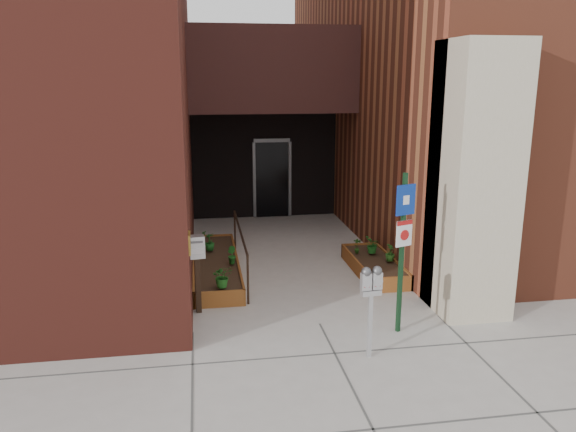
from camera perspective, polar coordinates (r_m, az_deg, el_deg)
name	(u,v)px	position (r m, az deg, el deg)	size (l,w,h in m)	color
ground	(320,324)	(9.13, 3.24, -10.89)	(80.00, 80.00, 0.00)	#9E9991
architecture	(258,31)	(15.12, -3.07, 18.25)	(20.00, 14.60, 10.00)	maroon
planter_left	(216,267)	(11.40, -7.35, -5.11)	(0.90, 3.60, 0.30)	brown
planter_right	(374,266)	(11.45, 8.76, -5.08)	(0.80, 2.20, 0.30)	brown
handrail	(240,237)	(11.20, -4.88, -2.11)	(0.04, 3.34, 0.90)	black
parking_meter	(371,288)	(7.80, 8.44, -7.20)	(0.30, 0.15, 1.34)	#B6B6B8
sign_post	(403,237)	(8.50, 11.61, -2.07)	(0.33, 0.14, 2.48)	#12331A
payment_dropbox	(197,258)	(9.32, -9.25, -4.20)	(0.28, 0.23, 1.33)	black
shrub_left_a	(223,276)	(9.78, -6.67, -6.10)	(0.35, 0.35, 0.39)	#1E5A19
shrub_left_b	(231,255)	(10.97, -5.77, -3.97)	(0.19, 0.19, 0.34)	#195719
shrub_left_c	(210,242)	(11.85, -7.96, -2.60)	(0.21, 0.21, 0.37)	#18561B
shrub_left_d	(203,239)	(12.10, -8.61, -2.32)	(0.19, 0.19, 0.36)	#1D5317
shrub_right_a	(390,253)	(11.25, 10.33, -3.68)	(0.19, 0.19, 0.34)	#225518
shrub_right_b	(357,246)	(11.64, 7.05, -3.01)	(0.17, 0.17, 0.32)	#235117
shrub_right_c	(372,245)	(11.67, 8.57, -2.93)	(0.32, 0.32, 0.36)	#1B611C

